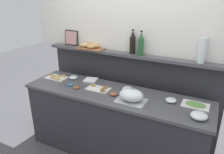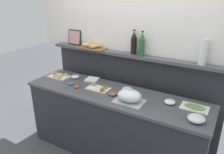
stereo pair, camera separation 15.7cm
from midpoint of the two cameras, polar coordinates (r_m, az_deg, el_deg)
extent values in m
plane|color=#4C4C51|center=(3.67, 6.41, -13.72)|extent=(12.00, 12.00, 0.00)
cube|color=#2D2D33|center=(2.97, 1.87, -12.57)|extent=(2.34, 0.61, 0.89)
cube|color=#4C4C51|center=(2.74, 1.99, -4.52)|extent=(2.38, 0.65, 0.03)
cube|color=#2D2D33|center=(3.26, 6.17, -5.27)|extent=(2.52, 0.08, 1.30)
cube|color=#4C4C51|center=(2.97, 6.28, 5.89)|extent=(2.52, 0.22, 0.04)
cube|color=white|center=(2.93, 7.43, 18.56)|extent=(3.12, 0.08, 1.26)
cube|color=white|center=(3.31, -12.41, 0.14)|extent=(0.32, 0.19, 0.01)
cube|color=tan|center=(3.34, -13.34, 0.48)|extent=(0.06, 0.04, 0.01)
cube|color=#E5C666|center=(3.34, -13.35, 0.61)|extent=(0.06, 0.04, 0.01)
cube|color=tan|center=(3.34, -13.36, 0.74)|extent=(0.06, 0.04, 0.01)
cube|color=tan|center=(3.38, -13.45, 0.70)|extent=(0.07, 0.06, 0.01)
cube|color=#E5C666|center=(3.38, -13.47, 0.83)|extent=(0.07, 0.06, 0.01)
cube|color=tan|center=(3.37, -13.48, 0.95)|extent=(0.07, 0.06, 0.01)
cube|color=tan|center=(3.30, -10.64, 0.41)|extent=(0.05, 0.06, 0.01)
cube|color=#E5C666|center=(3.29, -10.65, 0.54)|extent=(0.05, 0.06, 0.01)
cube|color=tan|center=(3.29, -10.66, 0.67)|extent=(0.05, 0.06, 0.01)
cube|color=tan|center=(3.30, -11.84, 0.31)|extent=(0.06, 0.05, 0.01)
cube|color=#E5C666|center=(3.29, -11.85, 0.44)|extent=(0.06, 0.05, 0.01)
cube|color=tan|center=(3.29, -11.86, 0.57)|extent=(0.06, 0.05, 0.01)
cube|color=tan|center=(3.21, -12.12, -0.34)|extent=(0.06, 0.04, 0.01)
cube|color=#E5C666|center=(3.20, -12.13, -0.20)|extent=(0.06, 0.04, 0.01)
cube|color=tan|center=(3.20, -12.14, -0.07)|extent=(0.06, 0.04, 0.01)
cube|color=tan|center=(3.28, -13.30, 0.06)|extent=(0.06, 0.05, 0.01)
cube|color=#E5C666|center=(3.28, -13.31, 0.19)|extent=(0.06, 0.05, 0.01)
cube|color=tan|center=(3.27, -13.32, 0.32)|extent=(0.06, 0.05, 0.01)
cube|color=white|center=(2.84, -2.02, -3.02)|extent=(0.30, 0.18, 0.01)
cube|color=#AD7A47|center=(2.75, -1.13, -3.59)|extent=(0.06, 0.07, 0.01)
cube|color=#66994C|center=(2.75, -1.13, -3.44)|extent=(0.06, 0.07, 0.01)
cube|color=#AD7A47|center=(2.75, -1.13, -3.29)|extent=(0.06, 0.07, 0.01)
cube|color=#AD7A47|center=(2.83, -0.10, -2.85)|extent=(0.06, 0.05, 0.01)
cube|color=#66994C|center=(2.83, -0.10, -2.70)|extent=(0.06, 0.05, 0.01)
cube|color=#AD7A47|center=(2.82, -0.10, -2.55)|extent=(0.06, 0.05, 0.01)
cube|color=#AD7A47|center=(2.74, -0.64, -3.67)|extent=(0.06, 0.07, 0.01)
cube|color=#66994C|center=(2.74, -0.64, -3.52)|extent=(0.06, 0.07, 0.01)
cube|color=#AD7A47|center=(2.74, -0.64, -3.37)|extent=(0.06, 0.07, 0.01)
cube|color=#AD7A47|center=(2.90, -3.26, -2.24)|extent=(0.07, 0.07, 0.01)
cube|color=#66994C|center=(2.90, -3.27, -2.09)|extent=(0.07, 0.07, 0.01)
cube|color=#AD7A47|center=(2.90, -3.27, -1.95)|extent=(0.07, 0.07, 0.01)
cube|color=#AD7A47|center=(2.81, -0.45, -3.06)|extent=(0.06, 0.07, 0.01)
cube|color=#66994C|center=(2.80, -0.46, -2.91)|extent=(0.06, 0.07, 0.01)
cube|color=#AD7A47|center=(2.80, -0.46, -2.77)|extent=(0.06, 0.07, 0.01)
cube|color=white|center=(2.58, 22.41, -7.44)|extent=(0.29, 0.19, 0.01)
ellipsoid|color=#66994C|center=(2.58, 22.45, -7.22)|extent=(0.22, 0.13, 0.01)
cube|color=#B7BABF|center=(2.53, 6.32, -6.35)|extent=(0.34, 0.24, 0.01)
ellipsoid|color=silver|center=(2.50, 6.39, -4.85)|extent=(0.28, 0.23, 0.14)
sphere|color=#B7BABF|center=(2.46, 6.46, -3.21)|extent=(0.02, 0.02, 0.02)
ellipsoid|color=silver|center=(2.78, 5.60, -3.21)|extent=(0.13, 0.13, 0.05)
ellipsoid|color=#599959|center=(2.78, 5.59, -3.39)|extent=(0.10, 0.10, 0.03)
ellipsoid|color=silver|center=(2.33, 23.00, -9.94)|extent=(0.17, 0.17, 0.07)
ellipsoid|color=#E5CC66|center=(2.34, 22.95, -10.20)|extent=(0.13, 0.13, 0.04)
ellipsoid|color=silver|center=(2.57, 16.56, -6.24)|extent=(0.13, 0.13, 0.05)
ellipsoid|color=#599959|center=(2.58, 16.54, -6.42)|extent=(0.10, 0.10, 0.03)
ellipsoid|color=silver|center=(3.20, -8.20, 0.11)|extent=(0.12, 0.12, 0.05)
ellipsoid|color=#599959|center=(3.21, -8.19, -0.04)|extent=(0.10, 0.10, 0.03)
ellipsoid|color=brown|center=(2.67, 1.88, -4.43)|extent=(0.10, 0.10, 0.03)
ellipsoid|color=brown|center=(2.89, -7.63, -2.49)|extent=(0.08, 0.08, 0.03)
ellipsoid|color=teal|center=(3.00, -9.18, -1.72)|extent=(0.08, 0.08, 0.03)
cube|color=white|center=(3.11, -3.79, -0.65)|extent=(0.20, 0.20, 0.02)
cylinder|color=black|center=(2.91, 7.24, 8.11)|extent=(0.08, 0.08, 0.22)
cone|color=black|center=(2.88, 7.38, 11.01)|extent=(0.06, 0.06, 0.08)
cylinder|color=black|center=(2.87, 7.43, 11.99)|extent=(0.03, 0.03, 0.02)
cylinder|color=#23562D|center=(2.83, 9.36, 7.62)|extent=(0.08, 0.08, 0.22)
cone|color=#23562D|center=(2.80, 9.55, 10.59)|extent=(0.06, 0.06, 0.08)
cylinder|color=black|center=(2.79, 9.61, 11.60)|extent=(0.03, 0.03, 0.02)
cube|color=brown|center=(3.21, -3.35, 7.67)|extent=(0.40, 0.26, 0.02)
ellipsoid|color=tan|center=(3.23, -5.09, 8.42)|extent=(0.18, 0.15, 0.06)
ellipsoid|color=tan|center=(3.18, -2.44, 8.27)|extent=(0.18, 0.13, 0.06)
ellipsoid|color=#B7844C|center=(3.30, -3.86, 8.66)|extent=(0.17, 0.15, 0.05)
ellipsoid|color=#B7844C|center=(3.22, -3.79, 8.42)|extent=(0.16, 0.15, 0.07)
ellipsoid|color=tan|center=(3.13, -3.52, 7.99)|extent=(0.14, 0.14, 0.06)
cube|color=black|center=(3.44, -8.42, 10.21)|extent=(0.23, 0.04, 0.23)
cube|color=#CC8C8C|center=(3.43, -8.50, 10.20)|extent=(0.20, 0.03, 0.20)
cylinder|color=silver|center=(2.68, 24.33, 5.99)|extent=(0.09, 0.09, 0.29)
camera|label=1|loc=(0.08, -88.38, 0.65)|focal=35.01mm
camera|label=2|loc=(0.08, 91.62, -0.65)|focal=35.01mm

